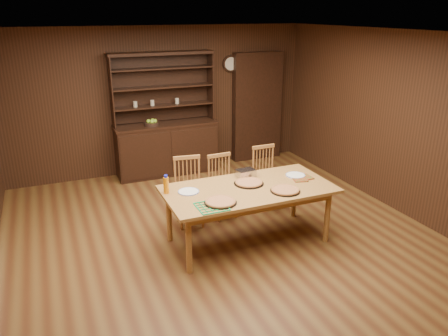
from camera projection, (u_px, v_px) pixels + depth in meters
name	position (u px, v px, depth m)	size (l,w,h in m)	color
floor	(225.00, 241.00, 5.71)	(6.00, 6.00, 0.00)	brown
room_shell	(226.00, 124.00, 5.17)	(6.00, 6.00, 6.00)	white
china_hutch	(166.00, 142.00, 7.90)	(1.84, 0.52, 2.17)	black
doorway	(257.00, 107.00, 8.56)	(1.00, 0.18, 2.10)	black
wall_clock	(230.00, 64.00, 8.11)	(0.30, 0.05, 0.30)	black
dining_table	(248.00, 193.00, 5.49)	(2.12, 1.06, 0.75)	#B37D3E
chair_left	(189.00, 189.00, 6.05)	(0.44, 0.43, 0.96)	#AA6E3A
chair_center	(222.00, 184.00, 6.29)	(0.39, 0.37, 0.92)	#AA6E3A
chair_right	(265.00, 175.00, 6.60)	(0.39, 0.37, 0.94)	#AA6E3A
pizza_left	(220.00, 202.00, 5.03)	(0.38, 0.38, 0.04)	black
pizza_right	(285.00, 190.00, 5.35)	(0.37, 0.37, 0.04)	black
pizza_center	(249.00, 183.00, 5.58)	(0.38, 0.38, 0.04)	black
cooling_rack	(212.00, 206.00, 4.93)	(0.32, 0.32, 0.01)	#0CA155
plate_left	(189.00, 192.00, 5.32)	(0.26, 0.26, 0.02)	white
plate_right	(295.00, 175.00, 5.85)	(0.26, 0.26, 0.02)	white
foil_dish	(246.00, 173.00, 5.81)	(0.24, 0.17, 0.10)	white
juice_bottle	(166.00, 185.00, 5.27)	(0.07, 0.07, 0.23)	orange
pot_holder_a	(304.00, 177.00, 5.78)	(0.20, 0.20, 0.01)	red
pot_holder_b	(300.00, 179.00, 5.71)	(0.18, 0.18, 0.01)	red
fruit_bowl	(152.00, 123.00, 7.61)	(0.26, 0.26, 0.12)	black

